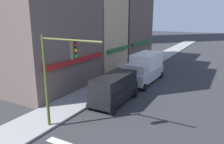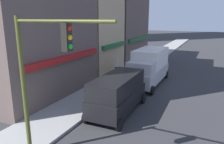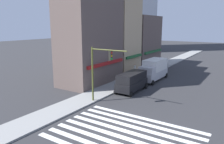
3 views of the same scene
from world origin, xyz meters
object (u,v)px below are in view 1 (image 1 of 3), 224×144
van_black (114,88)px  box_truck_silver (145,67)px  pedestrian_white_shirt (119,67)px  pedestrian_grey_coat (139,60)px  traffic_signal (57,68)px

van_black → box_truck_silver: size_ratio=0.81×
van_black → box_truck_silver: bearing=-0.8°
box_truck_silver → pedestrian_white_shirt: (0.98, 3.57, -0.51)m
pedestrian_white_shirt → pedestrian_grey_coat: 5.01m
traffic_signal → pedestrian_grey_coat: bearing=7.4°
traffic_signal → van_black: bearing=-7.6°
box_truck_silver → traffic_signal: bearing=177.5°
pedestrian_grey_coat → box_truck_silver: bearing=18.7°
traffic_signal → pedestrian_grey_coat: 18.68m
pedestrian_grey_coat → pedestrian_white_shirt: bearing=-14.1°
box_truck_silver → pedestrian_grey_coat: size_ratio=3.52×
van_black → box_truck_silver: (6.77, 0.00, 0.30)m
pedestrian_white_shirt → pedestrian_grey_coat: bearing=113.1°
traffic_signal → box_truck_silver: size_ratio=0.93×
traffic_signal → van_black: traffic_signal is taller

